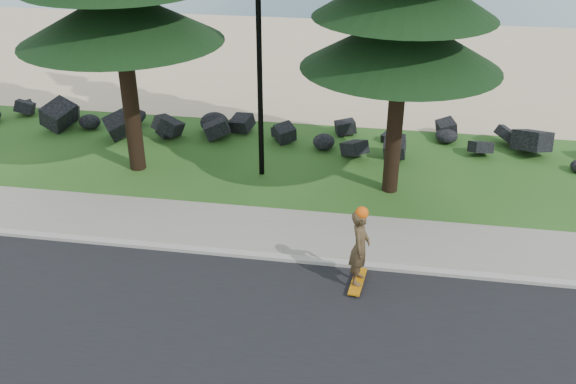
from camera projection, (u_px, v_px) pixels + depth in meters
name	position (u px, v px, depth m)	size (l,w,h in m)	color
ground	(235.00, 234.00, 14.89)	(160.00, 160.00, 0.00)	#234F18
road	(173.00, 369.00, 10.96)	(160.00, 7.00, 0.02)	black
kerb	(225.00, 253.00, 14.08)	(160.00, 0.20, 0.10)	#AEA99C
sidewalk	(237.00, 228.00, 15.05)	(160.00, 2.00, 0.08)	gray
beach_sand	(314.00, 59.00, 27.54)	(160.00, 15.00, 0.01)	#CEB289
seawall_boulders	(277.00, 140.00, 19.78)	(60.00, 2.40, 1.10)	black
lamp_post	(259.00, 23.00, 15.75)	(0.25, 0.14, 8.14)	black
skateboarder	(360.00, 248.00, 12.69)	(0.45, 0.99, 1.81)	#BA6E0A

